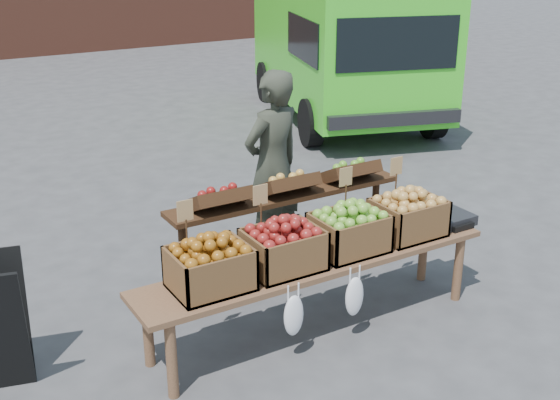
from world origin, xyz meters
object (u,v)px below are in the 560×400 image
crate_russet_pears (283,250)px  crate_red_apples (349,233)px  vendor (273,166)px  crate_golden_apples (210,269)px  delivery_van (343,53)px  weighing_scale (449,218)px  back_table (286,225)px  crate_green_apples (408,217)px  display_bench (316,295)px

crate_russet_pears → crate_red_apples: (0.55, 0.00, 0.00)m
vendor → crate_golden_apples: 1.75m
delivery_van → crate_red_apples: 6.06m
delivery_van → crate_russet_pears: (-4.05, -4.94, -0.28)m
crate_golden_apples → weighing_scale: (2.07, 0.00, -0.10)m
back_table → weighing_scale: back_table is taller
vendor → delivery_van: bearing=-146.1°
delivery_van → weighing_scale: bearing=-99.5°
weighing_scale → crate_green_apples: bearing=180.0°
crate_russet_pears → crate_red_apples: size_ratio=1.00×
display_bench → crate_red_apples: bearing=0.0°
vendor → crate_red_apples: bearing=71.6°
crate_red_apples → vendor: bearing=85.0°
crate_red_apples → crate_green_apples: same height
delivery_van → display_bench: size_ratio=1.65×
crate_russet_pears → back_table: bearing=57.0°
back_table → crate_green_apples: 0.98m
vendor → crate_russet_pears: size_ratio=3.34×
back_table → crate_golden_apples: back_table is taller
display_bench → crate_green_apples: 0.93m
crate_red_apples → weighing_scale: 0.98m
crate_golden_apples → crate_green_apples: (1.65, 0.00, 0.00)m
vendor → crate_green_apples: vendor is taller
back_table → crate_red_apples: back_table is taller
vendor → crate_green_apples: bearing=95.8°
crate_golden_apples → vendor: bearing=46.2°
vendor → crate_red_apples: 1.27m
vendor → display_bench: 1.43m
crate_golden_apples → weighing_scale: size_ratio=1.47×
display_bench → crate_golden_apples: size_ratio=5.40×
back_table → crate_russet_pears: back_table is taller
delivery_van → weighing_scale: size_ratio=13.07×
vendor → weighing_scale: bearing=111.0°
crate_golden_apples → crate_russet_pears: 0.55m
back_table → display_bench: back_table is taller
crate_russet_pears → crate_red_apples: same height
vendor → crate_red_apples: vendor is taller
crate_green_apples → crate_russet_pears: bearing=180.0°
back_table → crate_red_apples: (0.08, -0.72, 0.19)m
crate_russet_pears → weighing_scale: bearing=0.0°
display_bench → crate_green_apples: size_ratio=5.40×
crate_russet_pears → crate_green_apples: size_ratio=1.00×
crate_golden_apples → crate_red_apples: same height
display_bench → crate_red_apples: size_ratio=5.40×
vendor → weighing_scale: vendor is taller
vendor → back_table: bearing=57.1°
display_bench → crate_red_apples: (0.28, 0.00, 0.42)m
back_table → delivery_van: bearing=49.6°
weighing_scale → crate_russet_pears: bearing=180.0°
back_table → crate_golden_apples: (-1.02, -0.72, 0.19)m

